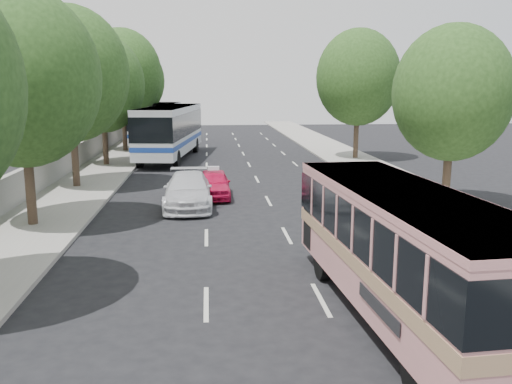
{
  "coord_description": "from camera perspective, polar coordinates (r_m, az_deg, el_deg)",
  "views": [
    {
      "loc": [
        -1.79,
        -14.73,
        5.34
      ],
      "look_at": [
        -0.11,
        4.13,
        1.6
      ],
      "focal_mm": 38.0,
      "sensor_mm": 36.0,
      "label": 1
    }
  ],
  "objects": [
    {
      "name": "sidewalk_right",
      "position": [
        36.61,
        11.3,
        2.65
      ],
      "size": [
        4.0,
        90.0,
        0.12
      ],
      "primitive_type": "cube",
      "color": "#9E998E",
      "rests_on": "ground"
    },
    {
      "name": "tree_right_near",
      "position": [
        25.02,
        20.22,
        10.18
      ],
      "size": [
        5.1,
        5.1,
        7.95
      ],
      "color": "#38281E",
      "rests_on": "ground"
    },
    {
      "name": "low_wall",
      "position": [
        36.04,
        -18.75,
        3.5
      ],
      "size": [
        0.3,
        90.0,
        1.5
      ],
      "primitive_type": "cube",
      "color": "#9E998E",
      "rests_on": "sidewalk_left"
    },
    {
      "name": "tree_left_d",
      "position": [
        37.29,
        -15.81,
        11.2
      ],
      "size": [
        5.52,
        5.52,
        8.6
      ],
      "color": "#38281E",
      "rests_on": "ground"
    },
    {
      "name": "tour_coach_rear",
      "position": [
        50.19,
        -10.33,
        7.42
      ],
      "size": [
        3.82,
        12.53,
        3.69
      ],
      "rotation": [
        0.0,
        0.0,
        -0.1
      ],
      "color": "white",
      "rests_on": "ground"
    },
    {
      "name": "tree_right_far",
      "position": [
        40.18,
        10.84,
        12.09
      ],
      "size": [
        6.0,
        6.0,
        9.35
      ],
      "color": "#38281E",
      "rests_on": "ground"
    },
    {
      "name": "tree_left_e",
      "position": [
        45.18,
        -13.86,
        12.23
      ],
      "size": [
        6.3,
        6.3,
        9.82
      ],
      "color": "#38281E",
      "rests_on": "ground"
    },
    {
      "name": "tour_coach_front",
      "position": [
        40.38,
        -8.99,
        6.73
      ],
      "size": [
        4.34,
        13.08,
        3.84
      ],
      "rotation": [
        0.0,
        0.0,
        -0.12
      ],
      "color": "silver",
      "rests_on": "ground"
    },
    {
      "name": "pink_bus",
      "position": [
        12.71,
        15.2,
        -4.98
      ],
      "size": [
        3.02,
        9.65,
        3.03
      ],
      "rotation": [
        0.0,
        0.0,
        0.06
      ],
      "color": "tan",
      "rests_on": "ground"
    },
    {
      "name": "ground",
      "position": [
        15.77,
        1.74,
        -8.62
      ],
      "size": [
        120.0,
        120.0,
        0.0
      ],
      "primitive_type": "plane",
      "color": "black",
      "rests_on": "ground"
    },
    {
      "name": "taxi_roof_sign",
      "position": [
        26.13,
        -4.5,
        2.51
      ],
      "size": [
        0.55,
        0.18,
        0.18
      ],
      "primitive_type": "cube",
      "rotation": [
        0.0,
        0.0,
        -0.0
      ],
      "color": "silver",
      "rests_on": "pink_taxi"
    },
    {
      "name": "pink_taxi",
      "position": [
        26.25,
        -4.48,
        0.88
      ],
      "size": [
        1.58,
        3.92,
        1.33
      ],
      "primitive_type": "imported",
      "rotation": [
        0.0,
        0.0,
        -0.0
      ],
      "color": "#D21245",
      "rests_on": "ground"
    },
    {
      "name": "white_pickup",
      "position": [
        24.24,
        -7.15,
        0.16
      ],
      "size": [
        2.15,
        5.17,
        1.49
      ],
      "primitive_type": "imported",
      "rotation": [
        0.0,
        0.0,
        0.01
      ],
      "color": "silver",
      "rests_on": "ground"
    },
    {
      "name": "tree_left_f",
      "position": [
        53.12,
        -12.75,
        11.61
      ],
      "size": [
        5.88,
        5.88,
        9.16
      ],
      "color": "#38281E",
      "rests_on": "ground"
    },
    {
      "name": "sidewalk_left",
      "position": [
        35.76,
        -15.86,
        2.27
      ],
      "size": [
        4.0,
        90.0,
        0.15
      ],
      "primitive_type": "cube",
      "color": "#9E998E",
      "rests_on": "ground"
    },
    {
      "name": "tree_left_b",
      "position": [
        21.72,
        -23.38,
        11.54
      ],
      "size": [
        5.7,
        5.7,
        8.88
      ],
      "color": "#38281E",
      "rests_on": "ground"
    },
    {
      "name": "tree_left_c",
      "position": [
        29.49,
        -18.93,
        12.1
      ],
      "size": [
        6.0,
        6.0,
        9.35
      ],
      "color": "#38281E",
      "rests_on": "ground"
    }
  ]
}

